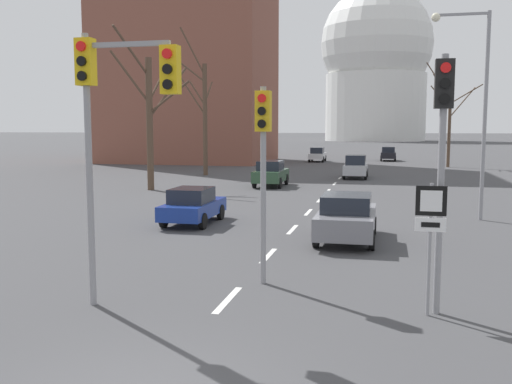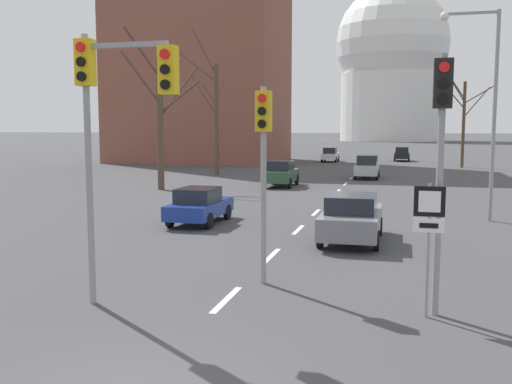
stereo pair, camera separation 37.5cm
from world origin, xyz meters
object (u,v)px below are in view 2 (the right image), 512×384
traffic_signal_near_right (441,136)px  street_lamp_right (484,93)px  traffic_signal_near_left (113,101)px  sedan_near_right (281,173)px  traffic_signal_centre_tall (264,147)px  sedan_mid_centre (367,167)px  sedan_distant_centre (330,155)px  sedan_far_left (402,154)px  sedan_far_right (199,205)px  sedan_near_left (352,218)px  route_sign_post (429,227)px

traffic_signal_near_right → street_lamp_right: bearing=79.5°
traffic_signal_near_left → sedan_near_right: size_ratio=1.42×
traffic_signal_near_right → sedan_near_right: traffic_signal_near_right is taller
traffic_signal_centre_tall → sedan_mid_centre: size_ratio=1.13×
traffic_signal_near_right → street_lamp_right: street_lamp_right is taller
street_lamp_right → sedan_distant_centre: 40.82m
sedan_near_right → sedan_far_left: sedan_near_right is taller
sedan_far_right → sedan_distant_centre: bearing=90.0°
sedan_near_left → sedan_mid_centre: bearing=92.2°
traffic_signal_near_left → sedan_mid_centre: 32.98m
traffic_signal_near_left → sedan_near_left: size_ratio=1.33×
sedan_near_right → traffic_signal_near_right: bearing=-71.0°
street_lamp_right → sedan_far_left: bearing=94.3°
traffic_signal_centre_tall → sedan_near_right: (-4.38, 22.81, -2.48)m
sedan_near_left → traffic_signal_centre_tall: bearing=-105.9°
street_lamp_right → sedan_far_right: 12.28m
sedan_far_left → sedan_distant_centre: size_ratio=1.00×
route_sign_post → sedan_near_left: route_sign_post is taller
traffic_signal_near_right → sedan_near_left: traffic_signal_near_right is taller
traffic_signal_near_right → sedan_distant_centre: (-8.55, 51.95, -2.83)m
sedan_far_right → sedan_distant_centre: sedan_distant_centre is taller
traffic_signal_near_right → sedan_near_right: (-8.33, 24.25, -2.79)m
traffic_signal_centre_tall → traffic_signal_near_left: 3.72m
sedan_distant_centre → sedan_near_right: bearing=-89.6°
sedan_near_right → sedan_far_right: (-0.18, -14.87, -0.12)m
traffic_signal_near_right → route_sign_post: (-0.19, -0.18, -1.79)m
sedan_mid_centre → sedan_distant_centre: (-5.28, 20.33, -0.05)m
street_lamp_right → sedan_mid_centre: 20.06m
traffic_signal_centre_tall → sedan_mid_centre: (0.69, 30.18, -2.47)m
route_sign_post → sedan_far_left: bearing=90.6°
sedan_far_left → sedan_far_right: bearing=-99.5°
traffic_signal_near_right → street_lamp_right: 13.17m
street_lamp_right → sedan_near_left: street_lamp_right is taller
street_lamp_right → sedan_distant_centre: bearing=105.6°
traffic_signal_near_left → sedan_far_left: traffic_signal_near_left is taller
sedan_near_left → sedan_far_left: 48.27m
route_sign_post → sedan_distant_centre: route_sign_post is taller
traffic_signal_centre_tall → sedan_far_right: bearing=119.9°
sedan_far_right → street_lamp_right: bearing=17.7°
traffic_signal_near_right → sedan_near_left: bearing=107.8°
sedan_far_right → sedan_distant_centre: 42.57m
sedan_mid_centre → sedan_near_left: bearing=-87.8°
traffic_signal_near_left → route_sign_post: (6.38, 0.83, -2.50)m
traffic_signal_near_right → sedan_distant_centre: 52.72m
traffic_signal_centre_tall → sedan_near_right: bearing=100.9°
traffic_signal_centre_tall → sedan_near_right: traffic_signal_centre_tall is taller
street_lamp_right → sedan_distant_centre: size_ratio=2.08×
sedan_far_left → sedan_far_right: 46.71m
traffic_signal_near_right → route_sign_post: traffic_signal_near_right is taller
traffic_signal_near_left → sedan_near_right: bearing=94.0°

